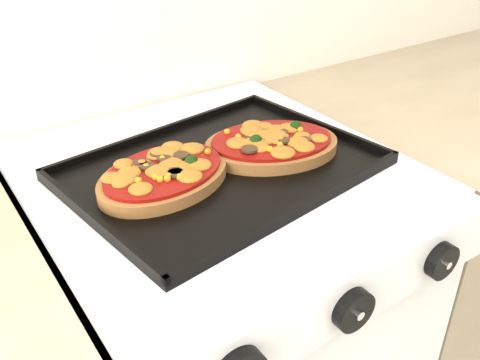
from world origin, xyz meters
TOP-DOWN VIEW (x-y plane):
  - stove at (-0.01, 1.70)m, footprint 0.60×0.60m
  - control_panel at (-0.01, 1.39)m, footprint 0.60×0.02m
  - knob_center at (-0.01, 1.37)m, footprint 0.06×0.02m
  - knob_right at (0.16, 1.37)m, footprint 0.06×0.02m
  - baking_tray at (-0.01, 1.67)m, footprint 0.51×0.41m
  - pizza_left at (-0.11, 1.68)m, footprint 0.25×0.21m
  - pizza_right at (0.09, 1.67)m, footprint 0.27×0.23m

SIDE VIEW (x-z plane):
  - stove at x=-0.01m, z-range 0.00..0.91m
  - control_panel at x=-0.01m, z-range 0.81..0.90m
  - knob_center at x=-0.01m, z-range 0.83..0.88m
  - knob_right at x=0.16m, z-range 0.83..0.88m
  - baking_tray at x=-0.01m, z-range 0.91..0.93m
  - pizza_left at x=-0.11m, z-range 0.92..0.95m
  - pizza_right at x=0.09m, z-range 0.92..0.95m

